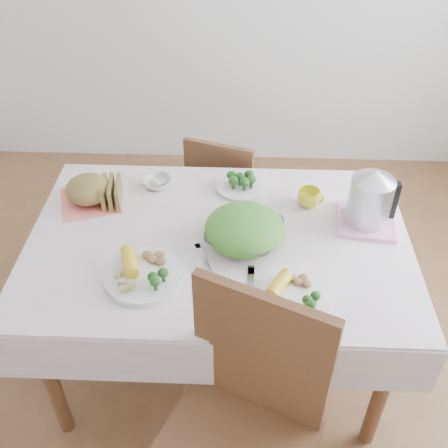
{
  "coord_description": "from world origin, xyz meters",
  "views": [
    {
      "loc": [
        0.09,
        -1.54,
        2.12
      ],
      "look_at": [
        0.02,
        0.02,
        0.82
      ],
      "focal_mm": 42.0,
      "sensor_mm": 36.0,
      "label": 1
    }
  ],
  "objects_px": {
    "salad_bowl": "(244,235)",
    "dinner_plate_right": "(293,298)",
    "chair_far": "(229,186)",
    "dinner_plate_left": "(144,276)",
    "yellow_mug": "(309,198)",
    "dining_table": "(219,304)",
    "electric_kettle": "(370,199)"
  },
  "relations": [
    {
      "from": "salad_bowl",
      "to": "dinner_plate_right",
      "type": "relative_size",
      "value": 1.12
    },
    {
      "from": "chair_far",
      "to": "dinner_plate_left",
      "type": "xyz_separation_m",
      "value": [
        -0.28,
        -1.0,
        0.31
      ]
    },
    {
      "from": "dinner_plate_left",
      "to": "yellow_mug",
      "type": "height_order",
      "value": "yellow_mug"
    },
    {
      "from": "dining_table",
      "to": "dinner_plate_right",
      "type": "xyz_separation_m",
      "value": [
        0.27,
        -0.31,
        0.4
      ]
    },
    {
      "from": "electric_kettle",
      "to": "dining_table",
      "type": "bearing_deg",
      "value": 179.48
    },
    {
      "from": "chair_far",
      "to": "salad_bowl",
      "type": "bearing_deg",
      "value": 113.48
    },
    {
      "from": "chair_far",
      "to": "dinner_plate_left",
      "type": "relative_size",
      "value": 2.85
    },
    {
      "from": "dining_table",
      "to": "yellow_mug",
      "type": "bearing_deg",
      "value": 32.21
    },
    {
      "from": "dining_table",
      "to": "electric_kettle",
      "type": "distance_m",
      "value": 0.79
    },
    {
      "from": "dinner_plate_left",
      "to": "dining_table",
      "type": "bearing_deg",
      "value": 41.68
    },
    {
      "from": "chair_far",
      "to": "salad_bowl",
      "type": "distance_m",
      "value": 0.85
    },
    {
      "from": "dinner_plate_left",
      "to": "dinner_plate_right",
      "type": "distance_m",
      "value": 0.54
    },
    {
      "from": "salad_bowl",
      "to": "dinner_plate_right",
      "type": "height_order",
      "value": "salad_bowl"
    },
    {
      "from": "salad_bowl",
      "to": "dinner_plate_right",
      "type": "xyz_separation_m",
      "value": [
        0.17,
        -0.3,
        -0.02
      ]
    },
    {
      "from": "chair_far",
      "to": "dinner_plate_right",
      "type": "height_order",
      "value": "chair_far"
    },
    {
      "from": "salad_bowl",
      "to": "dinner_plate_left",
      "type": "distance_m",
      "value": 0.42
    },
    {
      "from": "yellow_mug",
      "to": "electric_kettle",
      "type": "bearing_deg",
      "value": -26.73
    },
    {
      "from": "salad_bowl",
      "to": "electric_kettle",
      "type": "distance_m",
      "value": 0.51
    },
    {
      "from": "salad_bowl",
      "to": "electric_kettle",
      "type": "relative_size",
      "value": 1.22
    },
    {
      "from": "dining_table",
      "to": "chair_far",
      "type": "xyz_separation_m",
      "value": [
        0.02,
        0.77,
        0.09
      ]
    },
    {
      "from": "dining_table",
      "to": "chair_far",
      "type": "distance_m",
      "value": 0.77
    },
    {
      "from": "chair_far",
      "to": "dining_table",
      "type": "bearing_deg",
      "value": 106.1
    },
    {
      "from": "electric_kettle",
      "to": "dinner_plate_left",
      "type": "bearing_deg",
      "value": -169.68
    },
    {
      "from": "chair_far",
      "to": "dinner_plate_left",
      "type": "bearing_deg",
      "value": 92.0
    },
    {
      "from": "dining_table",
      "to": "chair_far",
      "type": "bearing_deg",
      "value": 88.65
    },
    {
      "from": "salad_bowl",
      "to": "yellow_mug",
      "type": "bearing_deg",
      "value": 42.66
    },
    {
      "from": "dining_table",
      "to": "dinner_plate_right",
      "type": "distance_m",
      "value": 0.57
    },
    {
      "from": "chair_far",
      "to": "dinner_plate_right",
      "type": "xyz_separation_m",
      "value": [
        0.25,
        -1.08,
        0.31
      ]
    },
    {
      "from": "salad_bowl",
      "to": "dining_table",
      "type": "bearing_deg",
      "value": 171.65
    },
    {
      "from": "salad_bowl",
      "to": "dinner_plate_left",
      "type": "height_order",
      "value": "salad_bowl"
    },
    {
      "from": "dining_table",
      "to": "electric_kettle",
      "type": "xyz_separation_m",
      "value": [
        0.59,
        0.12,
        0.51
      ]
    },
    {
      "from": "yellow_mug",
      "to": "salad_bowl",
      "type": "bearing_deg",
      "value": -137.34
    }
  ]
}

